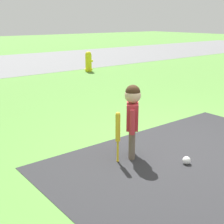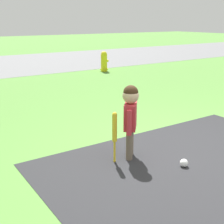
{
  "view_description": "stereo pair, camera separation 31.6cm",
  "coord_description": "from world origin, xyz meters",
  "px_view_note": "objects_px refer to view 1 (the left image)",
  "views": [
    {
      "loc": [
        -3.08,
        -2.28,
        1.67
      ],
      "look_at": [
        -0.64,
        0.81,
        0.49
      ],
      "focal_mm": 50.0,
      "sensor_mm": 36.0,
      "label": 1
    },
    {
      "loc": [
        -2.83,
        -2.46,
        1.67
      ],
      "look_at": [
        -0.64,
        0.81,
        0.49
      ],
      "focal_mm": 50.0,
      "sensor_mm": 36.0,
      "label": 2
    }
  ],
  "objects_px": {
    "child": "(132,111)",
    "baseball_bat": "(118,130)",
    "fire_hydrant": "(89,62)",
    "sports_ball": "(187,160)"
  },
  "relations": [
    {
      "from": "child",
      "to": "fire_hydrant",
      "type": "relative_size",
      "value": 1.39
    },
    {
      "from": "child",
      "to": "baseball_bat",
      "type": "relative_size",
      "value": 1.45
    },
    {
      "from": "sports_ball",
      "to": "fire_hydrant",
      "type": "distance_m",
      "value": 7.06
    },
    {
      "from": "child",
      "to": "baseball_bat",
      "type": "height_order",
      "value": "child"
    },
    {
      "from": "child",
      "to": "fire_hydrant",
      "type": "height_order",
      "value": "child"
    },
    {
      "from": "child",
      "to": "fire_hydrant",
      "type": "xyz_separation_m",
      "value": [
        3.32,
        5.83,
        -0.27
      ]
    },
    {
      "from": "fire_hydrant",
      "to": "sports_ball",
      "type": "bearing_deg",
      "value": -114.74
    },
    {
      "from": "child",
      "to": "baseball_bat",
      "type": "bearing_deg",
      "value": 135.47
    },
    {
      "from": "fire_hydrant",
      "to": "child",
      "type": "bearing_deg",
      "value": -119.64
    },
    {
      "from": "baseball_bat",
      "to": "fire_hydrant",
      "type": "relative_size",
      "value": 0.96
    }
  ]
}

